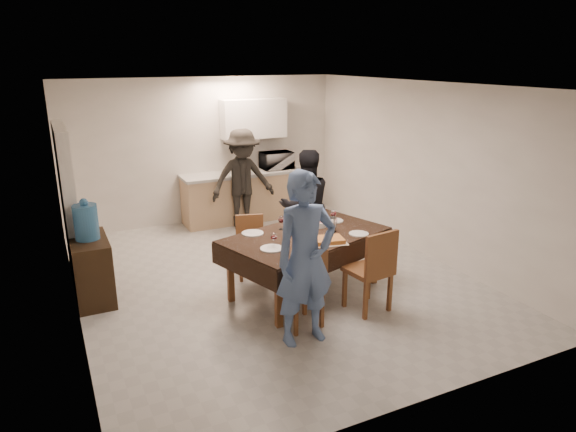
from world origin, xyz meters
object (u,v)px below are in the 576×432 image
object	(u,v)px
dining_table	(306,237)
person_far	(306,205)
wine_bottle	(300,221)
microwave	(277,160)
water_pitcher	(332,225)
water_jug	(86,222)
savoury_tart	(328,240)
person_kitchen	(243,180)
console	(92,269)
person_near	(306,259)

from	to	relation	value
dining_table	person_far	distance (m)	1.19
wine_bottle	person_far	size ratio (longest dim) A/B	0.20
microwave	water_pitcher	bearing A→B (deg)	77.50
microwave	person_far	world-z (taller)	person_far
water_jug	savoury_tart	size ratio (longest dim) A/B	0.98
dining_table	wine_bottle	world-z (taller)	wine_bottle
person_far	person_kitchen	bearing A→B (deg)	-71.49
console	wine_bottle	xyz separation A→B (m)	(2.45, -0.90, 0.56)
console	savoury_tart	world-z (taller)	savoury_tart
water_jug	microwave	size ratio (longest dim) A/B	0.75
water_jug	person_far	size ratio (longest dim) A/B	0.26
water_jug	microwave	xyz separation A→B (m)	(3.58, 2.29, 0.05)
wine_bottle	microwave	xyz separation A→B (m)	(1.13, 3.19, 0.11)
console	person_near	size ratio (longest dim) A/B	0.47
water_pitcher	person_far	world-z (taller)	person_far
console	water_jug	world-z (taller)	water_jug
person_near	water_pitcher	bearing A→B (deg)	47.07
water_jug	savoury_tart	xyz separation A→B (m)	(2.60, -1.33, -0.20)
microwave	person_kitchen	distance (m)	0.99
microwave	person_far	bearing A→B (deg)	76.41
water_jug	person_near	distance (m)	2.80
wine_bottle	person_kitchen	distance (m)	2.75
water_jug	dining_table	bearing A→B (deg)	-20.91
console	person_far	size ratio (longest dim) A/B	0.53
savoury_tart	person_near	xyz separation A→B (m)	(-0.65, -0.67, 0.11)
wine_bottle	person_near	xyz separation A→B (m)	(-0.50, -1.10, -0.03)
dining_table	person_near	bearing A→B (deg)	-135.26
savoury_tart	person_far	bearing A→B (deg)	72.53
dining_table	water_pitcher	size ratio (longest dim) A/B	12.56
water_pitcher	savoury_tart	bearing A→B (deg)	-127.15
water_jug	person_far	distance (m)	3.06
person_near	person_kitchen	world-z (taller)	person_near
console	water_pitcher	bearing A→B (deg)	-19.42
wine_bottle	person_kitchen	world-z (taller)	person_kitchen
dining_table	water_jug	size ratio (longest dim) A/B	5.32
console	person_near	distance (m)	2.84
water_jug	person_kitchen	world-z (taller)	person_kitchen
water_pitcher	person_near	size ratio (longest dim) A/B	0.10
console	microwave	xyz separation A→B (m)	(3.58, 2.29, 0.67)
water_pitcher	microwave	distance (m)	3.38
console	wine_bottle	bearing A→B (deg)	-20.27
wine_bottle	person_near	size ratio (longest dim) A/B	0.18
dining_table	person_kitchen	distance (m)	2.80
microwave	person_far	distance (m)	2.27
savoury_tart	person_kitchen	bearing A→B (deg)	87.87
dining_table	person_near	size ratio (longest dim) A/B	1.23
dining_table	water_pitcher	distance (m)	0.38
dining_table	console	bearing A→B (deg)	141.48
wine_bottle	water_pitcher	xyz separation A→B (m)	(0.40, -0.10, -0.08)
water_pitcher	person_kitchen	bearing A→B (deg)	92.66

